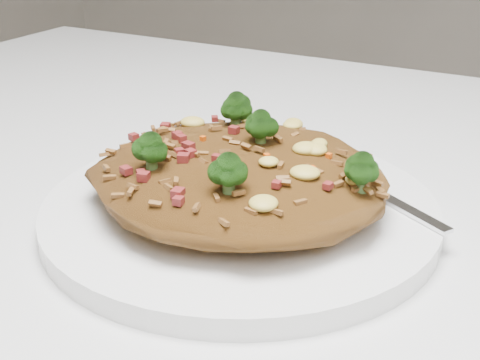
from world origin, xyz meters
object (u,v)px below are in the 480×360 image
plate (240,211)px  fried_rice (240,165)px  dining_table (333,330)px  fork (367,187)px

plate → fried_rice: bearing=80.9°
dining_table → fried_rice: size_ratio=6.24×
fried_rice → plate: bearing=-99.1°
plate → dining_table: bearing=31.3°
fried_rice → fork: 0.09m
plate → fork: size_ratio=1.75×
dining_table → plate: plate is taller
fried_rice → fork: fried_rice is taller
fried_rice → fork: size_ratio=1.31×
dining_table → fork: fork is taller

